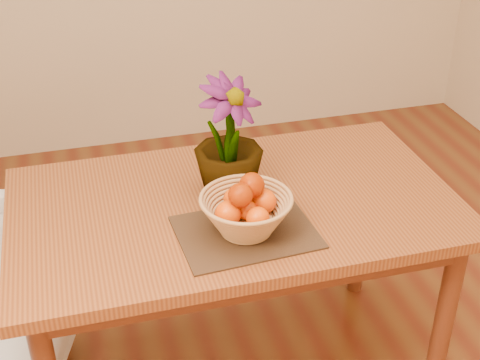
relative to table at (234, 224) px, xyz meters
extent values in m
cube|color=brown|center=(0.00, 0.00, 0.07)|extent=(1.40, 0.80, 0.04)
cube|color=#522513|center=(0.00, 0.00, 0.01)|extent=(1.28, 0.68, 0.08)
cylinder|color=#522513|center=(0.62, -0.32, -0.31)|extent=(0.06, 0.06, 0.71)
cylinder|color=#522513|center=(-0.62, 0.32, -0.31)|extent=(0.06, 0.06, 0.71)
cylinder|color=#522513|center=(0.62, 0.32, -0.31)|extent=(0.06, 0.06, 0.71)
cube|color=#392515|center=(-0.01, -0.18, 0.09)|extent=(0.41, 0.32, 0.01)
cylinder|color=#B6794B|center=(-0.01, -0.18, 0.10)|extent=(0.14, 0.14, 0.01)
sphere|color=red|center=(-0.01, -0.18, 0.17)|extent=(0.06, 0.06, 0.06)
sphere|color=red|center=(0.05, -0.16, 0.18)|extent=(0.07, 0.07, 0.07)
sphere|color=red|center=(-0.03, -0.12, 0.17)|extent=(0.07, 0.07, 0.07)
sphere|color=red|center=(-0.07, -0.20, 0.18)|extent=(0.07, 0.07, 0.07)
sphere|color=red|center=(0.01, -0.24, 0.17)|extent=(0.07, 0.07, 0.07)
sphere|color=red|center=(0.01, -0.16, 0.24)|extent=(0.07, 0.07, 0.07)
sphere|color=red|center=(-0.03, -0.20, 0.23)|extent=(0.07, 0.07, 0.07)
sphere|color=red|center=(0.01, -0.16, 0.24)|extent=(0.07, 0.07, 0.07)
sphere|color=red|center=(-0.03, -0.20, 0.23)|extent=(0.07, 0.07, 0.07)
imported|color=#1A4413|center=(0.00, 0.05, 0.28)|extent=(0.30, 0.30, 0.39)
camera|label=1|loc=(-0.45, -1.71, 1.22)|focal=50.00mm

